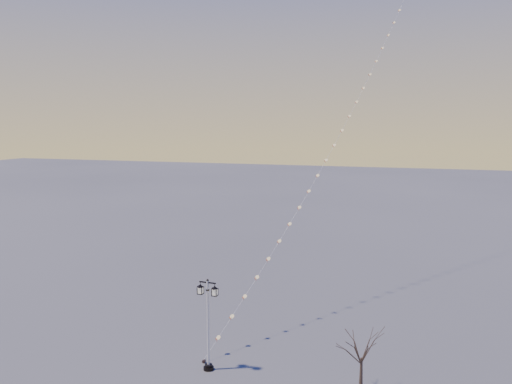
% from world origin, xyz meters
% --- Properties ---
extents(ground, '(300.00, 300.00, 0.00)m').
position_xyz_m(ground, '(0.00, 0.00, 0.00)').
color(ground, '#545555').
rests_on(ground, ground).
extents(street_lamp, '(1.40, 0.61, 5.52)m').
position_xyz_m(street_lamp, '(-0.16, 0.69, 3.05)').
color(street_lamp, black).
rests_on(street_lamp, ground).
extents(bare_tree, '(2.09, 2.09, 3.46)m').
position_xyz_m(bare_tree, '(8.68, 1.01, 2.40)').
color(bare_tree, '#382A1F').
rests_on(bare_tree, ground).
extents(kite_train, '(13.78, 43.23, 40.98)m').
position_xyz_m(kite_train, '(5.81, 22.72, 20.38)').
color(kite_train, black).
rests_on(kite_train, ground).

